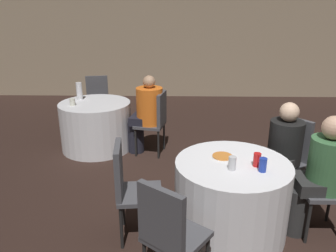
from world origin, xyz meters
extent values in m
plane|color=black|center=(0.00, 0.00, 0.00)|extent=(16.00, 16.00, 0.00)
cube|color=gray|center=(0.00, 5.19, 1.40)|extent=(16.00, 0.06, 2.80)
cylinder|color=silver|center=(-0.24, -0.08, 0.36)|extent=(1.05, 1.05, 0.72)
cylinder|color=silver|center=(-1.96, 1.91, 0.36)|extent=(1.06, 1.06, 0.72)
cube|color=#47474C|center=(-0.75, -0.75, 0.44)|extent=(0.56, 0.56, 0.04)
cube|color=#47474C|center=(-0.85, -0.90, 0.70)|extent=(0.33, 0.27, 0.46)
cylinder|color=black|center=(-0.78, -0.52, 0.21)|extent=(0.03, 0.03, 0.42)
cube|color=#47474C|center=(0.61, -0.08, 0.44)|extent=(0.40, 0.40, 0.04)
cylinder|color=black|center=(0.44, -0.25, 0.21)|extent=(0.03, 0.03, 0.42)
cylinder|color=black|center=(0.44, 0.09, 0.21)|extent=(0.03, 0.03, 0.42)
cylinder|color=black|center=(0.78, 0.09, 0.21)|extent=(0.03, 0.03, 0.42)
cube|color=#47474C|center=(-1.08, -0.17, 0.44)|extent=(0.44, 0.44, 0.04)
cube|color=#47474C|center=(-1.26, -0.19, 0.70)|extent=(0.09, 0.38, 0.46)
cylinder|color=black|center=(-0.93, 0.02, 0.21)|extent=(0.03, 0.03, 0.42)
cylinder|color=black|center=(-0.89, -0.32, 0.21)|extent=(0.03, 0.03, 0.42)
cylinder|color=black|center=(-1.26, -0.02, 0.21)|extent=(0.03, 0.03, 0.42)
cylinder|color=black|center=(-1.23, -0.36, 0.21)|extent=(0.03, 0.03, 0.42)
cube|color=#47474C|center=(0.40, 0.47, 0.44)|extent=(0.56, 0.56, 0.04)
cube|color=#47474C|center=(0.54, 0.59, 0.70)|extent=(0.29, 0.32, 0.46)
cylinder|color=black|center=(0.39, 0.23, 0.21)|extent=(0.03, 0.03, 0.42)
cylinder|color=black|center=(0.17, 0.49, 0.21)|extent=(0.03, 0.03, 0.42)
cylinder|color=black|center=(0.64, 0.46, 0.21)|extent=(0.03, 0.03, 0.42)
cylinder|color=black|center=(0.42, 0.71, 0.21)|extent=(0.03, 0.03, 0.42)
cube|color=#47474C|center=(-2.12, 2.74, 0.44)|extent=(0.47, 0.47, 0.04)
cube|color=#47474C|center=(-2.16, 2.92, 0.70)|extent=(0.38, 0.12, 0.46)
cylinder|color=black|center=(-1.92, 2.61, 0.21)|extent=(0.03, 0.03, 0.42)
cylinder|color=black|center=(-2.26, 2.54, 0.21)|extent=(0.03, 0.03, 0.42)
cylinder|color=black|center=(-1.99, 2.94, 0.21)|extent=(0.03, 0.03, 0.42)
cylinder|color=black|center=(-2.32, 2.88, 0.21)|extent=(0.03, 0.03, 0.42)
cube|color=#47474C|center=(-1.13, 1.74, 0.44)|extent=(0.47, 0.47, 0.04)
cube|color=#47474C|center=(-0.95, 1.70, 0.70)|extent=(0.13, 0.38, 0.46)
cylinder|color=black|center=(-1.33, 1.60, 0.21)|extent=(0.03, 0.03, 0.42)
cylinder|color=black|center=(-1.26, 1.94, 0.21)|extent=(0.03, 0.03, 0.42)
cylinder|color=black|center=(-1.00, 1.54, 0.21)|extent=(0.03, 0.03, 0.42)
cylinder|color=black|center=(-0.93, 1.87, 0.21)|extent=(0.03, 0.03, 0.42)
cylinder|color=black|center=(-1.35, 1.78, 0.23)|extent=(0.24, 0.24, 0.46)
cube|color=black|center=(-1.24, 1.76, 0.51)|extent=(0.39, 0.41, 0.12)
cylinder|color=orange|center=(-1.13, 1.74, 0.73)|extent=(0.38, 0.38, 0.53)
sphere|color=tan|center=(-1.13, 1.74, 1.08)|extent=(0.18, 0.18, 0.18)
cylinder|color=#282828|center=(0.39, -0.08, 0.23)|extent=(0.24, 0.24, 0.46)
cube|color=#282828|center=(0.50, -0.08, 0.51)|extent=(0.32, 0.33, 0.12)
cylinder|color=#38663D|center=(0.61, -0.08, 0.71)|extent=(0.34, 0.34, 0.49)
sphere|color=tan|center=(0.61, -0.08, 1.06)|extent=(0.21, 0.21, 0.21)
cylinder|color=#282828|center=(0.24, 0.33, 0.23)|extent=(0.24, 0.24, 0.46)
cube|color=#282828|center=(0.32, 0.40, 0.51)|extent=(0.46, 0.46, 0.12)
cylinder|color=black|center=(0.40, 0.47, 0.70)|extent=(0.35, 0.35, 0.47)
sphere|color=#DBB293|center=(0.40, 0.47, 1.03)|extent=(0.20, 0.20, 0.20)
cylinder|color=white|center=(-0.32, 0.04, 0.72)|extent=(0.20, 0.20, 0.01)
cylinder|color=orange|center=(-0.32, 0.04, 0.73)|extent=(0.19, 0.19, 0.01)
cylinder|color=#1E38A5|center=(-0.02, -0.24, 0.78)|extent=(0.07, 0.07, 0.12)
cylinder|color=red|center=(-0.04, -0.14, 0.78)|extent=(0.07, 0.07, 0.12)
cylinder|color=silver|center=(-0.27, -0.21, 0.78)|extent=(0.07, 0.07, 0.12)
cylinder|color=white|center=(-2.23, 2.10, 0.85)|extent=(0.09, 0.09, 0.26)
cylinder|color=silver|center=(-2.24, 1.76, 0.77)|extent=(0.08, 0.08, 0.10)
camera|label=1|loc=(-0.76, -2.75, 2.02)|focal=35.00mm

